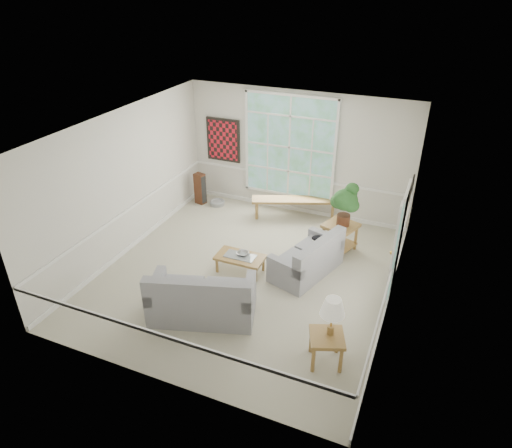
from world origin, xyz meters
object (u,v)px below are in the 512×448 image
at_px(loveseat_front, 202,292).
at_px(side_table, 326,349).
at_px(coffee_table, 240,264).
at_px(end_table, 340,237).
at_px(loveseat_right, 307,254).

distance_m(loveseat_front, side_table, 2.30).
xyz_separation_m(loveseat_front, side_table, (2.27, -0.25, -0.22)).
bearing_deg(coffee_table, end_table, 43.51).
relative_size(loveseat_right, side_table, 2.95).
distance_m(loveseat_right, end_table, 1.16).
height_order(loveseat_right, loveseat_front, loveseat_front).
distance_m(loveseat_right, coffee_table, 1.34).
height_order(loveseat_right, side_table, loveseat_right).
distance_m(loveseat_right, loveseat_front, 2.32).
bearing_deg(coffee_table, loveseat_right, 21.40).
distance_m(coffee_table, end_table, 2.27).
relative_size(loveseat_front, end_table, 2.85).
bearing_deg(side_table, coffee_table, 142.47).
bearing_deg(side_table, loveseat_right, 114.43).
xyz_separation_m(loveseat_right, coffee_table, (-1.22, -0.49, -0.24)).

